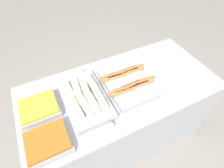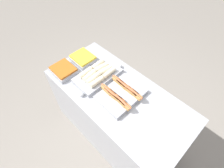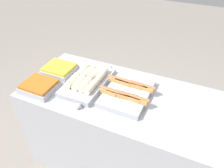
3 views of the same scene
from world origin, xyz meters
TOP-DOWN VIEW (x-y plane):
  - ground_plane at (0.00, 0.00)m, footprint 12.00×12.00m
  - counter at (0.00, 0.00)m, footprint 1.66×0.79m
  - tray_hotdogs at (0.05, -0.00)m, footprint 0.41×0.47m
  - tray_wraps at (-0.31, -0.00)m, footprint 0.30×0.52m
  - tray_side_front at (-0.65, -0.23)m, footprint 0.28×0.24m
  - tray_side_back at (-0.65, 0.06)m, footprint 0.28×0.24m
  - serving_spoon_near at (-0.25, -0.29)m, footprint 0.23×0.05m
  - serving_spoon_far at (-0.26, 0.29)m, footprint 0.22×0.05m

SIDE VIEW (x-z plane):
  - ground_plane at x=0.00m, z-range 0.00..0.00m
  - counter at x=0.00m, z-range 0.00..0.91m
  - serving_spoon_near at x=-0.25m, z-range 0.91..0.95m
  - serving_spoon_far at x=-0.26m, z-range 0.91..0.96m
  - tray_side_front at x=-0.65m, z-range 0.91..0.98m
  - tray_side_back at x=-0.65m, z-range 0.91..0.98m
  - tray_hotdogs at x=0.05m, z-range 0.90..1.00m
  - tray_wraps at x=-0.31m, z-range 0.90..1.01m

